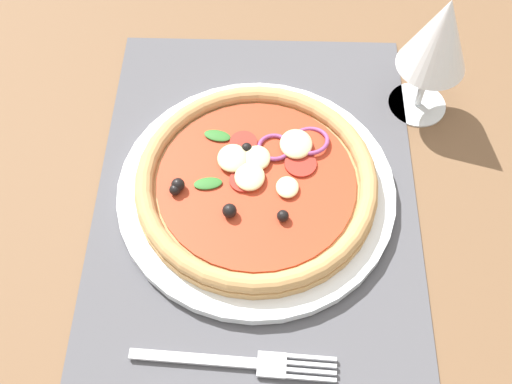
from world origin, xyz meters
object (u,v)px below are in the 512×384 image
Objects in this scene: plate at (256,191)px; fork at (245,363)px; wine_glass at (440,37)px; pizza at (257,181)px.

plate is 1.54× the size of fork.
plate is 23.61cm from wine_glass.
pizza is at bearing 164.49° from plate.
plate is 1.16× the size of pizza.
fork is at bearing -1.78° from plate.
wine_glass reaches higher than plate.
pizza is 22.94cm from wine_glass.
pizza is at bearing 91.07° from fork.
fork is (17.39, -0.54, -0.34)cm from plate.
fork is at bearing -1.85° from pizza.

